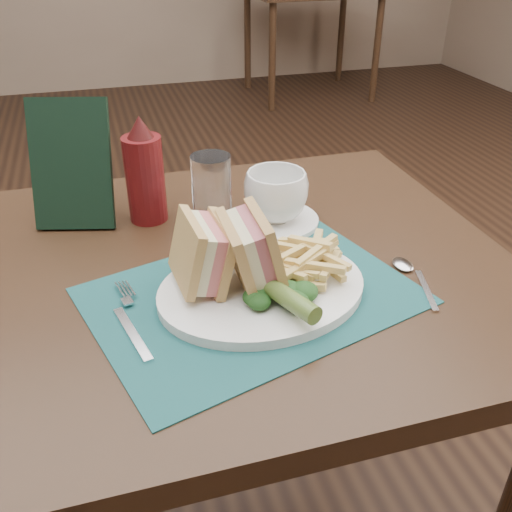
{
  "coord_description": "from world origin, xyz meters",
  "views": [
    {
      "loc": [
        -0.16,
        -1.24,
        1.22
      ],
      "look_at": [
        0.04,
        -0.57,
        0.8
      ],
      "focal_mm": 40.0,
      "sensor_mm": 36.0,
      "label": 1
    }
  ],
  "objects_px": {
    "saucer": "(275,221)",
    "drinking_glass": "(212,193)",
    "placemat": "(252,296)",
    "sandwich_half_b": "(237,252)",
    "check_presenter": "(71,165)",
    "plate": "(262,289)",
    "table_bg_right": "(310,43)",
    "ketchup_bottle": "(144,170)",
    "coffee_cup": "(276,196)",
    "table_main": "(228,430)",
    "sandwich_half_a": "(187,255)"
  },
  "relations": [
    {
      "from": "sandwich_half_b",
      "to": "saucer",
      "type": "relative_size",
      "value": 0.73
    },
    {
      "from": "check_presenter",
      "to": "drinking_glass",
      "type": "bearing_deg",
      "value": -7.57
    },
    {
      "from": "placemat",
      "to": "saucer",
      "type": "bearing_deg",
      "value": 63.57
    },
    {
      "from": "plate",
      "to": "sandwich_half_b",
      "type": "xyz_separation_m",
      "value": [
        -0.03,
        0.01,
        0.06
      ]
    },
    {
      "from": "table_main",
      "to": "plate",
      "type": "height_order",
      "value": "plate"
    },
    {
      "from": "table_bg_right",
      "to": "ketchup_bottle",
      "type": "distance_m",
      "value": 3.59
    },
    {
      "from": "ketchup_bottle",
      "to": "check_presenter",
      "type": "bearing_deg",
      "value": 167.5
    },
    {
      "from": "table_main",
      "to": "check_presenter",
      "type": "distance_m",
      "value": 0.56
    },
    {
      "from": "sandwich_half_a",
      "to": "coffee_cup",
      "type": "distance_m",
      "value": 0.26
    },
    {
      "from": "sandwich_half_a",
      "to": "coffee_cup",
      "type": "xyz_separation_m",
      "value": [
        0.18,
        0.18,
        -0.02
      ]
    },
    {
      "from": "drinking_glass",
      "to": "check_presenter",
      "type": "height_order",
      "value": "check_presenter"
    },
    {
      "from": "check_presenter",
      "to": "sandwich_half_b",
      "type": "bearing_deg",
      "value": -40.32
    },
    {
      "from": "check_presenter",
      "to": "coffee_cup",
      "type": "bearing_deg",
      "value": -3.19
    },
    {
      "from": "plate",
      "to": "check_presenter",
      "type": "distance_m",
      "value": 0.4
    },
    {
      "from": "table_bg_right",
      "to": "plate",
      "type": "distance_m",
      "value": 3.79
    },
    {
      "from": "plate",
      "to": "drinking_glass",
      "type": "relative_size",
      "value": 2.31
    },
    {
      "from": "saucer",
      "to": "drinking_glass",
      "type": "relative_size",
      "value": 1.15
    },
    {
      "from": "sandwich_half_b",
      "to": "check_presenter",
      "type": "xyz_separation_m",
      "value": [
        -0.21,
        0.3,
        0.03
      ]
    },
    {
      "from": "sandwich_half_b",
      "to": "coffee_cup",
      "type": "bearing_deg",
      "value": 59.16
    },
    {
      "from": "saucer",
      "to": "ketchup_bottle",
      "type": "xyz_separation_m",
      "value": [
        -0.21,
        0.08,
        0.09
      ]
    },
    {
      "from": "placemat",
      "to": "coffee_cup",
      "type": "distance_m",
      "value": 0.23
    },
    {
      "from": "placemat",
      "to": "saucer",
      "type": "distance_m",
      "value": 0.22
    },
    {
      "from": "drinking_glass",
      "to": "placemat",
      "type": "bearing_deg",
      "value": -87.91
    },
    {
      "from": "saucer",
      "to": "ketchup_bottle",
      "type": "distance_m",
      "value": 0.24
    },
    {
      "from": "table_main",
      "to": "drinking_glass",
      "type": "bearing_deg",
      "value": 83.87
    },
    {
      "from": "table_main",
      "to": "placemat",
      "type": "xyz_separation_m",
      "value": [
        0.02,
        -0.1,
        0.38
      ]
    },
    {
      "from": "placemat",
      "to": "table_main",
      "type": "bearing_deg",
      "value": 101.42
    },
    {
      "from": "table_bg_right",
      "to": "drinking_glass",
      "type": "distance_m",
      "value": 3.61
    },
    {
      "from": "table_main",
      "to": "drinking_glass",
      "type": "height_order",
      "value": "drinking_glass"
    },
    {
      "from": "plate",
      "to": "ketchup_bottle",
      "type": "relative_size",
      "value": 1.61
    },
    {
      "from": "plate",
      "to": "saucer",
      "type": "relative_size",
      "value": 2.0
    },
    {
      "from": "table_bg_right",
      "to": "plate",
      "type": "height_order",
      "value": "plate"
    },
    {
      "from": "check_presenter",
      "to": "ketchup_bottle",
      "type": "bearing_deg",
      "value": 2.17
    },
    {
      "from": "plate",
      "to": "coffee_cup",
      "type": "height_order",
      "value": "coffee_cup"
    },
    {
      "from": "table_main",
      "to": "drinking_glass",
      "type": "xyz_separation_m",
      "value": [
        0.01,
        0.12,
        0.44
      ]
    },
    {
      "from": "sandwich_half_b",
      "to": "ketchup_bottle",
      "type": "relative_size",
      "value": 0.59
    },
    {
      "from": "placemat",
      "to": "sandwich_half_b",
      "type": "height_order",
      "value": "sandwich_half_b"
    },
    {
      "from": "coffee_cup",
      "to": "sandwich_half_a",
      "type": "bearing_deg",
      "value": -136.01
    },
    {
      "from": "drinking_glass",
      "to": "check_presenter",
      "type": "relative_size",
      "value": 0.6
    },
    {
      "from": "sandwich_half_a",
      "to": "check_presenter",
      "type": "distance_m",
      "value": 0.32
    },
    {
      "from": "table_bg_right",
      "to": "sandwich_half_b",
      "type": "relative_size",
      "value": 8.24
    },
    {
      "from": "sandwich_half_b",
      "to": "plate",
      "type": "bearing_deg",
      "value": -13.6
    },
    {
      "from": "placemat",
      "to": "coffee_cup",
      "type": "relative_size",
      "value": 4.03
    },
    {
      "from": "drinking_glass",
      "to": "ketchup_bottle",
      "type": "relative_size",
      "value": 0.7
    },
    {
      "from": "plate",
      "to": "drinking_glass",
      "type": "xyz_separation_m",
      "value": [
        -0.02,
        0.22,
        0.06
      ]
    },
    {
      "from": "plate",
      "to": "ketchup_bottle",
      "type": "xyz_separation_m",
      "value": [
        -0.12,
        0.28,
        0.08
      ]
    },
    {
      "from": "table_main",
      "to": "drinking_glass",
      "type": "distance_m",
      "value": 0.46
    },
    {
      "from": "plate",
      "to": "ketchup_bottle",
      "type": "distance_m",
      "value": 0.32
    },
    {
      "from": "sandwich_half_a",
      "to": "sandwich_half_b",
      "type": "height_order",
      "value": "sandwich_half_b"
    },
    {
      "from": "placemat",
      "to": "sandwich_half_b",
      "type": "xyz_separation_m",
      "value": [
        -0.02,
        0.01,
        0.07
      ]
    }
  ]
}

